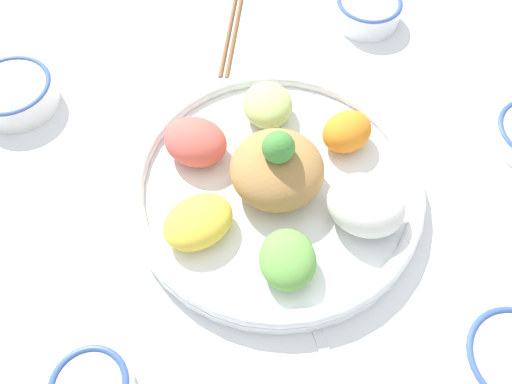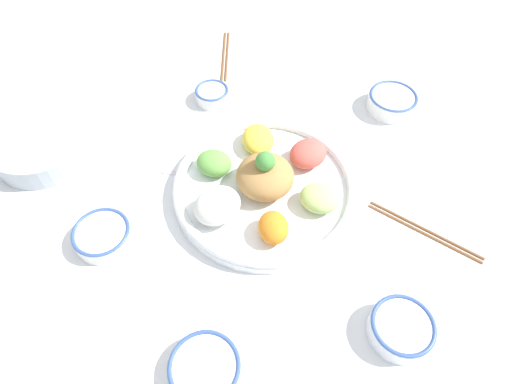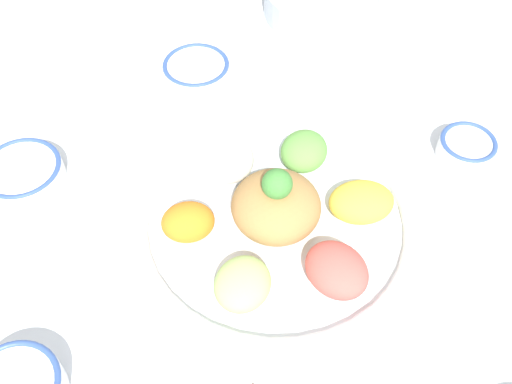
# 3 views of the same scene
# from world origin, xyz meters

# --- Properties ---
(ground_plane) EXTENTS (2.40, 2.40, 0.00)m
(ground_plane) POSITION_xyz_m (0.00, 0.00, 0.00)
(ground_plane) COLOR white
(salad_platter) EXTENTS (0.38, 0.38, 0.12)m
(salad_platter) POSITION_xyz_m (-0.03, 0.02, 0.03)
(salad_platter) COLOR white
(salad_platter) RESTS_ON ground_plane
(sauce_bowl_red) EXTENTS (0.11, 0.11, 0.04)m
(sauce_bowl_red) POSITION_xyz_m (0.32, 0.14, 0.02)
(sauce_bowl_red) COLOR white
(sauce_bowl_red) RESTS_ON ground_plane
(rice_bowl_blue) EXTENTS (0.11, 0.11, 0.03)m
(rice_bowl_blue) POSITION_xyz_m (-0.01, -0.31, 0.02)
(rice_bowl_blue) COLOR white
(rice_bowl_blue) RESTS_ON ground_plane
(sauce_bowl_dark) EXTENTS (0.08, 0.08, 0.03)m
(sauce_bowl_dark) POSITION_xyz_m (-0.34, -0.02, 0.02)
(sauce_bowl_dark) COLOR white
(sauce_bowl_dark) RESTS_ON ground_plane
(rice_bowl_plain) EXTENTS (0.11, 0.11, 0.03)m
(rice_bowl_plain) POSITION_xyz_m (0.29, -0.18, 0.02)
(rice_bowl_plain) COLOR white
(rice_bowl_plain) RESTS_ON ground_plane
(sauce_bowl_far) EXTENTS (0.12, 0.12, 0.04)m
(sauce_bowl_far) POSITION_xyz_m (-0.18, 0.39, 0.02)
(sauce_bowl_far) COLOR white
(sauce_bowl_far) RESTS_ON ground_plane
(side_serving_bowl) EXTENTS (0.21, 0.21, 0.05)m
(side_serving_bowl) POSITION_xyz_m (-0.27, -0.42, 0.03)
(side_serving_bowl) COLOR #A8B2BC
(side_serving_bowl) RESTS_ON ground_plane
(chopsticks_pair_near) EXTENTS (0.19, 0.16, 0.01)m
(chopsticks_pair_near) POSITION_xyz_m (0.16, 0.29, 0.00)
(chopsticks_pair_near) COLOR brown
(chopsticks_pair_near) RESTS_ON ground_plane
(chopsticks_pair_far) EXTENTS (0.21, 0.08, 0.01)m
(chopsticks_pair_far) POSITION_xyz_m (-0.50, 0.06, 0.00)
(chopsticks_pair_far) COLOR brown
(chopsticks_pair_far) RESTS_ON ground_plane
(serving_spoon_main) EXTENTS (0.09, 0.14, 0.01)m
(serving_spoon_main) POSITION_xyz_m (-0.16, -0.21, 0.00)
(serving_spoon_main) COLOR silver
(serving_spoon_main) RESTS_ON ground_plane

